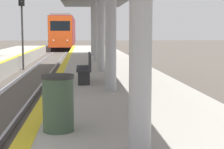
# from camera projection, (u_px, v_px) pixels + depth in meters

# --- Properties ---
(train) EXTENTS (2.89, 20.03, 4.59)m
(train) POSITION_uv_depth(u_px,v_px,m) (64.00, 32.00, 53.84)
(train) COLOR black
(train) RESTS_ON ground
(signal_far) EXTENTS (0.36, 0.31, 4.97)m
(signal_far) POSITION_uv_depth(u_px,v_px,m) (22.00, 16.00, 23.75)
(signal_far) COLOR #2D2D2D
(signal_far) RESTS_ON ground
(trash_bin) EXTENTS (0.52, 0.52, 0.91)m
(trash_bin) POSITION_uv_depth(u_px,v_px,m) (58.00, 103.00, 6.00)
(trash_bin) COLOR #384C38
(trash_bin) RESTS_ON platform_right
(bench) EXTENTS (0.44, 1.57, 0.92)m
(bench) POSITION_uv_depth(u_px,v_px,m) (86.00, 67.00, 11.72)
(bench) COLOR #28282D
(bench) RESTS_ON platform_right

